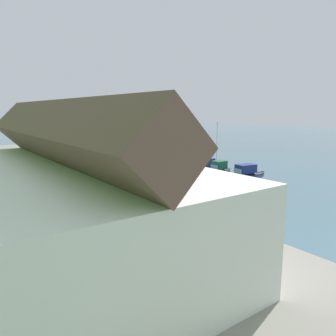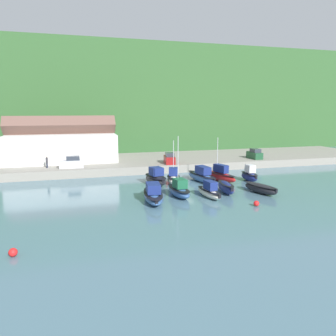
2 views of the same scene
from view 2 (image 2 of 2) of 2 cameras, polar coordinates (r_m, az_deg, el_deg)
name	(u,v)px [view 2 (image 2 of 2)]	position (r m, az deg, el deg)	size (l,w,h in m)	color
ground_plane	(186,186)	(52.06, 3.08, -3.10)	(320.00, 320.00, 0.00)	slate
hillside_backdrop	(121,101)	(119.39, -8.15, 11.49)	(240.00, 62.01, 29.76)	#335B2D
quay_promenade	(155,162)	(71.25, -2.30, 1.14)	(103.30, 20.11, 1.51)	gray
harbor_clubhouse	(62,145)	(70.71, -17.97, 3.78)	(21.72, 12.46, 9.17)	white
moored_boat_0	(156,178)	(52.57, -2.16, -1.77)	(3.47, 6.48, 2.87)	black
moored_boat_1	(173,178)	(53.37, 0.95, -1.67)	(3.28, 4.96, 7.01)	white
moored_boat_2	(202,176)	(54.91, 5.92, -1.39)	(3.30, 8.65, 2.67)	#33568E
moored_boat_3	(219,175)	(55.87, 8.94, -1.17)	(3.65, 8.07, 7.30)	red
moored_boat_4	(249,175)	(56.74, 14.00, -1.20)	(1.78, 4.43, 2.82)	navy
moored_boat_5	(153,195)	(43.20, -2.63, -4.64)	(3.28, 8.21, 2.48)	#33568E
moored_boat_6	(179,190)	(45.32, 1.95, -3.85)	(2.55, 5.97, 8.37)	#33568E
moored_boat_7	(209,191)	(45.41, 7.21, -4.06)	(2.18, 6.05, 2.33)	white
moored_boat_8	(226,187)	(47.94, 10.03, -3.32)	(2.01, 5.40, 1.68)	navy
moored_boat_9	(261,188)	(49.07, 15.82, -3.41)	(3.14, 6.35, 1.39)	black
parked_car_0	(169,159)	(63.99, 0.26, 1.63)	(2.39, 4.42, 2.16)	maroon
parked_car_1	(72,163)	(61.56, -16.41, 0.87)	(4.22, 1.84, 2.16)	#B7B7BC
parked_car_2	(255,154)	(72.69, 14.85, 2.32)	(1.93, 4.25, 2.16)	#1E4C2D
person_on_quay	(47,162)	(62.90, -20.35, 1.01)	(0.40, 0.40, 2.14)	#232838
mooring_buoy_0	(256,203)	(42.56, 15.12, -5.98)	(0.71, 0.71, 0.71)	red
mooring_buoy_1	(13,252)	(30.54, -25.38, -13.13)	(0.73, 0.73, 0.73)	red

